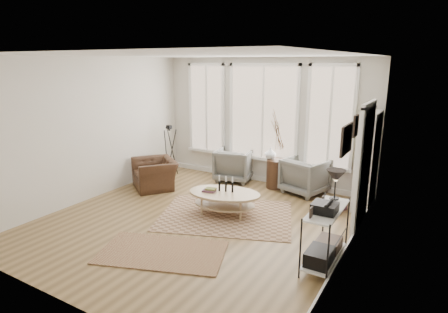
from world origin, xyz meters
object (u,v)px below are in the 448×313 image
Objects in this scene: coffee_table at (224,197)px; accent_chair at (155,174)px; bookcase at (367,160)px; low_shelf at (326,230)px; armchair_right at (305,176)px; armchair_left at (234,165)px; side_table at (277,150)px.

coffee_table is 2.20m from accent_chair.
bookcase is 1.37× the size of coffee_table.
low_shelf is 2.30m from coffee_table.
armchair_right is at bearing 60.32° from accent_chair.
bookcase reaches higher than armchair_left.
armchair_right reaches higher than armchair_left.
bookcase reaches higher than low_shelf.
bookcase is 2.41× the size of armchair_right.
coffee_table is 2.01m from side_table.
bookcase is 2.84m from coffee_table.
coffee_table is at bearing -142.38° from bookcase.
accent_chair is at bearing 162.47° from low_shelf.
low_shelf is at bearing 18.55° from accent_chair.
side_table reaches higher than accent_chair.
armchair_left is at bearing 113.58° from coffee_table.
side_table is (-1.95, 0.22, -0.07)m from bookcase.
armchair_left is 1.77m from armchair_right.
accent_chair is at bearing 166.24° from coffee_table.
armchair_right reaches higher than coffee_table.
armchair_left is at bearing 16.68° from armchair_right.
coffee_table is (-2.20, -1.69, -0.62)m from bookcase.
armchair_left is at bearing 180.00° from side_table.
bookcase is 1.12× the size of side_table.
bookcase is 2.41× the size of armchair_left.
side_table is (-1.90, 2.75, 0.37)m from low_shelf.
side_table is at bearing 173.43° from bookcase.
low_shelf is 0.87× the size of coffee_table.
armchair_right is 0.85× the size of accent_chair.
armchair_right is at bearing 170.63° from bookcase.
side_table is 1.84× the size of accent_chair.
armchair_right is (1.77, -0.02, 0.00)m from armchair_left.
low_shelf is 4.48m from accent_chair.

